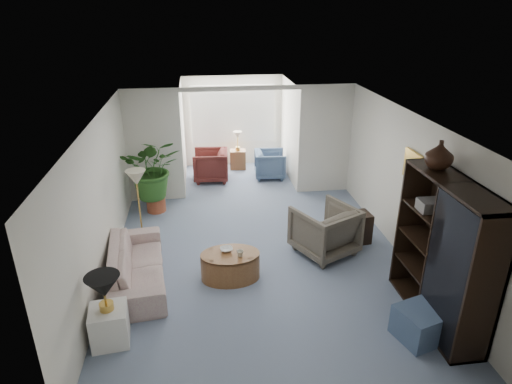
{
  "coord_description": "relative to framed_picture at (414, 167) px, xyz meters",
  "views": [
    {
      "loc": [
        -0.94,
        -6.36,
        4.12
      ],
      "look_at": [
        0.0,
        0.6,
        1.1
      ],
      "focal_mm": 31.06,
      "sensor_mm": 36.0,
      "label": 1
    }
  ],
  "objects": [
    {
      "name": "floor",
      "position": [
        -2.46,
        0.1,
        -1.7
      ],
      "size": [
        6.0,
        6.0,
        0.0
      ],
      "primitive_type": "plane",
      "color": "gray",
      "rests_on": "ground"
    },
    {
      "name": "sunroom_floor",
      "position": [
        -2.46,
        4.2,
        -1.7
      ],
      "size": [
        2.6,
        2.6,
        0.0
      ],
      "primitive_type": "plane",
      "color": "gray",
      "rests_on": "ground"
    },
    {
      "name": "back_pier_left",
      "position": [
        -4.36,
        3.1,
        -0.45
      ],
      "size": [
        1.2,
        0.12,
        2.5
      ],
      "primitive_type": "cube",
      "color": "silver",
      "rests_on": "ground"
    },
    {
      "name": "back_pier_right",
      "position": [
        -0.56,
        3.1,
        -0.45
      ],
      "size": [
        1.2,
        0.12,
        2.5
      ],
      "primitive_type": "cube",
      "color": "silver",
      "rests_on": "ground"
    },
    {
      "name": "back_header",
      "position": [
        -2.46,
        3.1,
        0.75
      ],
      "size": [
        2.6,
        0.12,
        0.1
      ],
      "primitive_type": "cube",
      "color": "silver",
      "rests_on": "back_pier_left"
    },
    {
      "name": "window_pane",
      "position": [
        -2.46,
        5.28,
        -0.3
      ],
      "size": [
        2.2,
        0.02,
        1.5
      ],
      "primitive_type": "cube",
      "color": "white"
    },
    {
      "name": "window_blinds",
      "position": [
        -2.46,
        5.25,
        -0.3
      ],
      "size": [
        2.2,
        0.02,
        1.5
      ],
      "primitive_type": "cube",
      "color": "white"
    },
    {
      "name": "framed_picture",
      "position": [
        0.0,
        0.0,
        0.0
      ],
      "size": [
        0.04,
        0.5,
        0.4
      ],
      "primitive_type": "cube",
      "color": "#BCAE96"
    },
    {
      "name": "sofa",
      "position": [
        -4.47,
        -0.11,
        -1.4
      ],
      "size": [
        1.03,
        2.15,
        0.61
      ],
      "primitive_type": "imported",
      "rotation": [
        0.0,
        0.0,
        1.68
      ],
      "color": "beige",
      "rests_on": "ground"
    },
    {
      "name": "end_table",
      "position": [
        -4.67,
        -1.46,
        -1.44
      ],
      "size": [
        0.51,
        0.51,
        0.51
      ],
      "primitive_type": "cube",
      "rotation": [
        0.0,
        0.0,
        0.11
      ],
      "color": "white",
      "rests_on": "ground"
    },
    {
      "name": "table_lamp",
      "position": [
        -4.67,
        -1.46,
        -0.84
      ],
      "size": [
        0.44,
        0.44,
        0.3
      ],
      "primitive_type": "cone",
      "color": "black",
      "rests_on": "end_table"
    },
    {
      "name": "floor_lamp",
      "position": [
        -4.53,
        1.27,
        -0.45
      ],
      "size": [
        0.36,
        0.36,
        0.28
      ],
      "primitive_type": "cone",
      "color": "beige",
      "rests_on": "ground"
    },
    {
      "name": "coffee_table",
      "position": [
        -3.0,
        -0.2,
        -1.47
      ],
      "size": [
        1.07,
        1.07,
        0.45
      ],
      "primitive_type": "cylinder",
      "rotation": [
        0.0,
        0.0,
        0.14
      ],
      "color": "brown",
      "rests_on": "ground"
    },
    {
      "name": "coffee_bowl",
      "position": [
        -3.05,
        -0.1,
        -1.23
      ],
      "size": [
        0.22,
        0.22,
        0.05
      ],
      "primitive_type": "imported",
      "rotation": [
        0.0,
        0.0,
        0.14
      ],
      "color": "white",
      "rests_on": "coffee_table"
    },
    {
      "name": "coffee_cup",
      "position": [
        -2.85,
        -0.3,
        -1.2
      ],
      "size": [
        0.12,
        0.12,
        0.1
      ],
      "primitive_type": "imported",
      "rotation": [
        0.0,
        0.0,
        0.14
      ],
      "color": "beige",
      "rests_on": "coffee_table"
    },
    {
      "name": "wingback_chair",
      "position": [
        -1.29,
        0.38,
        -1.26
      ],
      "size": [
        1.28,
        1.29,
        0.88
      ],
      "primitive_type": "imported",
      "rotation": [
        0.0,
        0.0,
        3.6
      ],
      "color": "#696053",
      "rests_on": "ground"
    },
    {
      "name": "side_table_dark",
      "position": [
        -0.59,
        0.68,
        -1.41
      ],
      "size": [
        0.51,
        0.43,
        0.57
      ],
      "primitive_type": "cube",
      "rotation": [
        0.0,
        0.0,
        0.11
      ],
      "color": "black",
      "rests_on": "ground"
    },
    {
      "name": "entertainment_cabinet",
      "position": [
        -0.23,
        -1.54,
        -0.67
      ],
      "size": [
        0.49,
        1.85,
        2.06
      ],
      "primitive_type": "cube",
      "color": "black",
      "rests_on": "ground"
    },
    {
      "name": "cabinet_urn",
      "position": [
        -0.23,
        -1.04,
        0.55
      ],
      "size": [
        0.37,
        0.37,
        0.39
      ],
      "primitive_type": "imported",
      "color": "black",
      "rests_on": "entertainment_cabinet"
    },
    {
      "name": "ottoman",
      "position": [
        -0.64,
        -1.93,
        -1.48
      ],
      "size": [
        0.68,
        0.68,
        0.44
      ],
      "primitive_type": "cube",
      "rotation": [
        0.0,
        0.0,
        0.29
      ],
      "color": "slate",
      "rests_on": "ground"
    },
    {
      "name": "plant_pot",
      "position": [
        -4.37,
        2.51,
        -1.54
      ],
      "size": [
        0.4,
        0.4,
        0.32
      ],
      "primitive_type": "cylinder",
      "color": "#98472C",
      "rests_on": "ground"
    },
    {
      "name": "house_plant",
      "position": [
        -4.37,
        2.51,
        -0.72
      ],
      "size": [
        1.19,
        1.03,
        1.32
      ],
      "primitive_type": "imported",
      "color": "#2B5E20",
      "rests_on": "plant_pot"
    },
    {
      "name": "sunroom_chair_blue",
      "position": [
        -1.63,
        4.16,
        -1.35
      ],
      "size": [
        0.81,
        0.79,
        0.69
      ],
      "primitive_type": "imported",
      "rotation": [
        0.0,
        0.0,
        1.49
      ],
      "color": "slate",
      "rests_on": "ground"
    },
    {
      "name": "sunroom_chair_maroon",
      "position": [
        -3.13,
        4.16,
        -1.31
      ],
      "size": [
        0.91,
        0.89,
        0.77
      ],
      "primitive_type": "imported",
      "rotation": [
        0.0,
        0.0,
        -1.65
      ],
      "color": "#57241D",
      "rests_on": "ground"
    },
    {
      "name": "sunroom_table",
      "position": [
        -2.38,
        4.91,
        -1.45
      ],
      "size": [
        0.44,
        0.35,
        0.51
      ],
      "primitive_type": "cube",
      "rotation": [
        0.0,
        0.0,
        -0.08
      ],
      "color": "brown",
      "rests_on": "ground"
    },
    {
      "name": "shelf_clutter",
      "position": [
        -0.28,
        -1.7,
        -0.46
      ],
      "size": [
        0.3,
        1.26,
        1.06
      ],
      "color": "#28231F",
      "rests_on": "entertainment_cabinet"
    }
  ]
}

